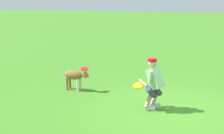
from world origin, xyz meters
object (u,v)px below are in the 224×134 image
at_px(person, 154,82).
at_px(dog, 75,76).
at_px(frisbee_held, 138,85).
at_px(frisbee_flying, 84,69).

xyz_separation_m(person, dog, (2.39, -1.24, -0.27)).
bearing_deg(frisbee_held, frisbee_flying, -36.45).
bearing_deg(dog, frisbee_flying, 7.37).
distance_m(person, frisbee_held, 0.40).
bearing_deg(person, frisbee_held, 38.35).
bearing_deg(frisbee_flying, person, 150.01).
bearing_deg(dog, frisbee_held, -19.14).
distance_m(person, dog, 2.70).
bearing_deg(dog, person, -13.75).
xyz_separation_m(dog, frisbee_flying, (-0.30, 0.03, 0.24)).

